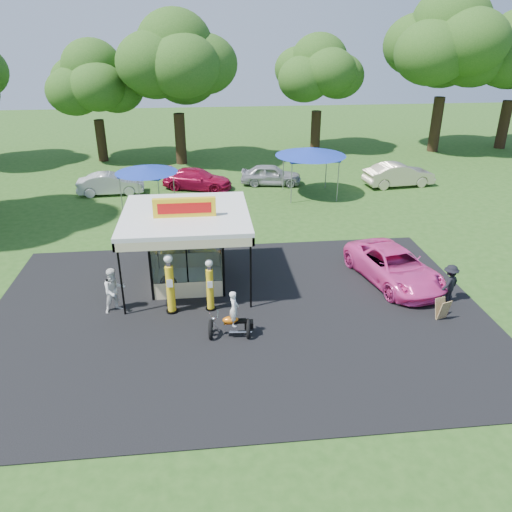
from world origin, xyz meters
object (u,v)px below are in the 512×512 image
at_px(spectator_east_a, 449,284).
at_px(bg_car_c, 271,175).
at_px(a_frame_sign, 442,309).
at_px(kiosk_car, 190,253).
at_px(gas_pump_left, 170,285).
at_px(motorcycle, 233,319).
at_px(pink_sedan, 394,266).
at_px(bg_car_e, 399,175).
at_px(tent_west, 146,169).
at_px(gas_pump_right, 210,286).
at_px(tent_east, 311,152).
at_px(bg_car_a, 111,184).
at_px(bg_car_b, 197,179).
at_px(spectator_west, 114,290).
at_px(gas_station_kiosk, 187,247).

relative_size(spectator_east_a, bg_car_c, 0.38).
xyz_separation_m(a_frame_sign, kiosk_car, (-9.98, 6.44, 0.03)).
bearing_deg(gas_pump_left, spectator_east_a, -1.68).
height_order(motorcycle, kiosk_car, motorcycle).
bearing_deg(spectator_east_a, pink_sedan, -82.99).
bearing_deg(spectator_east_a, bg_car_e, -136.32).
distance_m(kiosk_car, tent_west, 9.33).
distance_m(gas_pump_left, motorcycle, 3.12).
distance_m(gas_pump_right, tent_east, 16.48).
bearing_deg(bg_car_a, bg_car_b, -88.11).
height_order(bg_car_b, bg_car_e, bg_car_e).
bearing_deg(a_frame_sign, tent_east, 78.31).
bearing_deg(bg_car_e, kiosk_car, 120.48).
distance_m(bg_car_a, bg_car_c, 11.39).
bearing_deg(bg_car_e, a_frame_sign, 157.45).
bearing_deg(bg_car_c, spectator_east_a, -155.32).
distance_m(gas_pump_right, spectator_west, 3.85).
xyz_separation_m(gas_pump_left, bg_car_e, (15.64, 16.23, -0.41)).
xyz_separation_m(gas_pump_left, bg_car_a, (-4.88, 16.49, -0.51)).
bearing_deg(spectator_west, gas_pump_left, -38.55).
xyz_separation_m(motorcycle, bg_car_c, (4.11, 19.56, -0.03)).
distance_m(gas_pump_right, motorcycle, 2.20).
height_order(gas_pump_right, bg_car_c, gas_pump_right).
bearing_deg(gas_station_kiosk, bg_car_c, 68.92).
distance_m(spectator_west, tent_west, 13.18).
height_order(gas_station_kiosk, spectator_east_a, gas_station_kiosk).
relative_size(motorcycle, bg_car_e, 0.39).
bearing_deg(gas_pump_right, spectator_east_a, -2.15).
relative_size(gas_station_kiosk, gas_pump_left, 2.08).
distance_m(gas_station_kiosk, pink_sedan, 9.31).
bearing_deg(gas_pump_left, tent_west, 98.56).
bearing_deg(motorcycle, bg_car_c, 81.95).
xyz_separation_m(gas_pump_right, bg_car_b, (-0.49, 17.03, -0.38)).
bearing_deg(pink_sedan, kiosk_car, 148.66).
distance_m(a_frame_sign, kiosk_car, 11.88).
xyz_separation_m(gas_pump_left, tent_east, (8.72, 14.76, 1.76)).
height_order(kiosk_car, spectator_east_a, spectator_east_a).
relative_size(gas_pump_left, spectator_east_a, 1.54).
bearing_deg(bg_car_a, gas_station_kiosk, -161.95).
relative_size(gas_pump_right, tent_west, 0.58).
relative_size(a_frame_sign, tent_east, 0.18).
distance_m(gas_pump_left, pink_sedan, 10.03).
height_order(bg_car_a, tent_east, tent_east).
bearing_deg(bg_car_c, bg_car_e, -89.38).
distance_m(motorcycle, pink_sedan, 8.39).
distance_m(gas_pump_left, a_frame_sign, 10.81).
bearing_deg(spectator_east_a, spectator_west, -35.28).
xyz_separation_m(gas_pump_right, bg_car_e, (14.07, 16.19, -0.26)).
xyz_separation_m(bg_car_e, tent_east, (-6.92, -1.46, 2.17)).
relative_size(bg_car_a, tent_east, 0.94).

